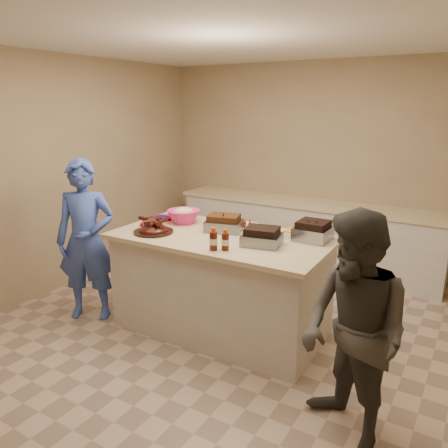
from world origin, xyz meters
The scene contains 20 objects.
room centered at (0.00, 0.00, 0.00)m, with size 4.50×5.00×2.70m, color tan, non-canonical shape.
back_counter centered at (0.00, 2.20, 0.45)m, with size 3.60×0.64×0.90m, color beige, non-canonical shape.
island centered at (-0.05, 0.12, 0.00)m, with size 2.03×1.07×0.96m, color beige, non-canonical shape.
rib_platter centered at (-0.65, -0.13, 0.96)m, with size 0.38×0.38×0.15m, color #3F100A, non-canonical shape.
pulled_pork_tray centered at (-0.11, 0.26, 0.96)m, with size 0.34×0.26×0.10m, color #47230F.
brisket_tray centered at (0.40, 0.06, 0.96)m, with size 0.33×0.27×0.10m, color black.
roasting_pan centered at (0.72, 0.43, 0.96)m, with size 0.30×0.30×0.12m, color gray.
coleslaw_bowl centered at (-0.62, 0.30, 0.96)m, with size 0.34×0.34×0.23m, color #E32F82, non-canonical shape.
sausage_plate centered at (-0.02, 0.52, 0.96)m, with size 0.30×0.30×0.05m, color silver.
mac_cheese_dish centered at (0.60, 0.42, 0.96)m, with size 0.28×0.21×0.08m, color orange.
bbq_bottle_a centered at (0.11, -0.27, 0.96)m, with size 0.07×0.07×0.20m, color #3E140B.
bbq_bottle_b centered at (0.20, -0.22, 0.96)m, with size 0.06×0.06×0.18m, color #3E140B.
mustard_bottle centered at (-0.15, 0.29, 0.96)m, with size 0.05×0.05×0.13m, color yellow.
sauce_bowl centered at (-0.09, 0.27, 0.96)m, with size 0.15×0.05×0.15m, color silver.
plate_stack_large centered at (-0.90, 0.29, 0.96)m, with size 0.24×0.24×0.03m, color #9B000E.
plate_stack_small centered at (-0.86, 0.05, 0.96)m, with size 0.19×0.19×0.03m, color #9B000E.
plastic_cup centered at (-0.80, 0.53, 0.96)m, with size 0.09×0.09×0.09m, color #875707.
basket_stack centered at (-0.31, 0.50, 0.96)m, with size 0.19×0.14×0.09m, color #9B000E.
guest_blue centered at (-1.36, -0.34, 0.00)m, with size 0.60×1.64×0.39m, color #3B58BC.
guest_gray centered at (1.42, -0.71, 0.00)m, with size 0.75×1.55×0.59m, color #45433E.
Camera 1 is at (1.99, -3.19, 2.14)m, focal length 35.00 mm.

